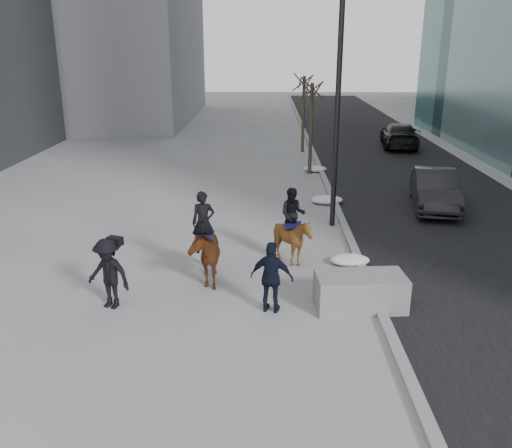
{
  "coord_description": "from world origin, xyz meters",
  "views": [
    {
      "loc": [
        0.26,
        -12.54,
        6.11
      ],
      "look_at": [
        0.0,
        1.2,
        1.5
      ],
      "focal_mm": 38.0,
      "sensor_mm": 36.0,
      "label": 1
    }
  ],
  "objects_px": {
    "car_near": "(435,190)",
    "mounted_left": "(204,249)",
    "planter": "(360,292)",
    "mounted_right": "(292,234)"
  },
  "relations": [
    {
      "from": "car_near",
      "to": "mounted_left",
      "type": "bearing_deg",
      "value": -129.91
    },
    {
      "from": "planter",
      "to": "car_near",
      "type": "relative_size",
      "value": 0.48
    },
    {
      "from": "planter",
      "to": "mounted_left",
      "type": "bearing_deg",
      "value": 158.84
    },
    {
      "from": "car_near",
      "to": "mounted_left",
      "type": "height_order",
      "value": "mounted_left"
    },
    {
      "from": "planter",
      "to": "mounted_right",
      "type": "bearing_deg",
      "value": 118.83
    },
    {
      "from": "car_near",
      "to": "mounted_right",
      "type": "height_order",
      "value": "mounted_right"
    },
    {
      "from": "car_near",
      "to": "mounted_right",
      "type": "relative_size",
      "value": 2.0
    },
    {
      "from": "planter",
      "to": "mounted_right",
      "type": "relative_size",
      "value": 0.95
    },
    {
      "from": "car_near",
      "to": "mounted_right",
      "type": "bearing_deg",
      "value": -125.48
    },
    {
      "from": "car_near",
      "to": "mounted_left",
      "type": "distance_m",
      "value": 10.71
    }
  ]
}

